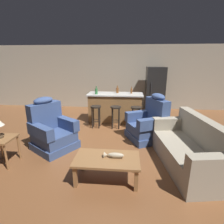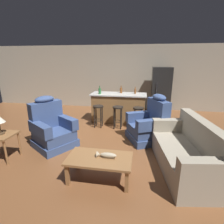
# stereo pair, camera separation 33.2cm
# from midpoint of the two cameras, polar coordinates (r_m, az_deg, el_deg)

# --- Properties ---
(ground_plane) EXTENTS (12.00, 12.00, 0.00)m
(ground_plane) POSITION_cam_midpoint_polar(r_m,az_deg,el_deg) (4.75, -2.22, -8.37)
(ground_plane) COLOR brown
(back_wall) EXTENTS (12.00, 0.05, 2.60)m
(back_wall) POSITION_cam_midpoint_polar(r_m,az_deg,el_deg) (7.45, 0.79, 11.18)
(back_wall) COLOR #A89E89
(back_wall) RESTS_ON ground_plane
(coffee_table) EXTENTS (1.10, 0.60, 0.42)m
(coffee_table) POSITION_cam_midpoint_polar(r_m,az_deg,el_deg) (3.08, -4.88, -15.67)
(coffee_table) COLOR olive
(coffee_table) RESTS_ON ground_plane
(fish_figurine) EXTENTS (0.34, 0.10, 0.10)m
(fish_figurine) POSITION_cam_midpoint_polar(r_m,az_deg,el_deg) (3.03, -2.66, -13.99)
(fish_figurine) COLOR #4C3823
(fish_figurine) RESTS_ON coffee_table
(couch) EXTENTS (1.12, 2.01, 0.94)m
(couch) POSITION_cam_midpoint_polar(r_m,az_deg,el_deg) (3.72, 21.65, -11.23)
(couch) COLOR #9E937F
(couch) RESTS_ON ground_plane
(recliner_near_lamp) EXTENTS (1.16, 1.16, 1.20)m
(recliner_near_lamp) POSITION_cam_midpoint_polar(r_m,az_deg,el_deg) (4.36, -21.15, -5.84)
(recliner_near_lamp) COLOR #384C7A
(recliner_near_lamp) RESTS_ON ground_plane
(recliner_near_island) EXTENTS (1.12, 1.12, 1.20)m
(recliner_near_island) POSITION_cam_midpoint_polar(r_m,az_deg,el_deg) (4.60, 9.93, -3.78)
(recliner_near_island) COLOR #384C7A
(recliner_near_island) RESTS_ON ground_plane
(end_table) EXTENTS (0.48, 0.48, 0.56)m
(end_table) POSITION_cam_midpoint_polar(r_m,az_deg,el_deg) (4.16, -34.37, -8.27)
(end_table) COLOR olive
(end_table) RESTS_ON ground_plane
(kitchen_island) EXTENTS (1.80, 0.70, 0.95)m
(kitchen_island) POSITION_cam_midpoint_polar(r_m,az_deg,el_deg) (5.85, -0.59, 1.48)
(kitchen_island) COLOR olive
(kitchen_island) RESTS_ON ground_plane
(bar_stool_left) EXTENTS (0.32, 0.32, 0.68)m
(bar_stool_left) POSITION_cam_midpoint_polar(r_m,az_deg,el_deg) (5.34, -7.06, -0.22)
(bar_stool_left) COLOR black
(bar_stool_left) RESTS_ON ground_plane
(bar_stool_middle) EXTENTS (0.32, 0.32, 0.68)m
(bar_stool_middle) POSITION_cam_midpoint_polar(r_m,az_deg,el_deg) (5.25, -0.59, -0.39)
(bar_stool_middle) COLOR black
(bar_stool_middle) RESTS_ON ground_plane
(bar_stool_right) EXTENTS (0.32, 0.32, 0.68)m
(bar_stool_right) POSITION_cam_midpoint_polar(r_m,az_deg,el_deg) (5.22, 6.03, -0.56)
(bar_stool_right) COLOR black
(bar_stool_right) RESTS_ON ground_plane
(refrigerator) EXTENTS (0.70, 0.69, 1.76)m
(refrigerator) POSITION_cam_midpoint_polar(r_m,az_deg,el_deg) (6.97, 12.48, 6.93)
(refrigerator) COLOR black
(refrigerator) RESTS_ON ground_plane
(bottle_tall_green) EXTENTS (0.06, 0.06, 0.23)m
(bottle_tall_green) POSITION_cam_midpoint_polar(r_m,az_deg,el_deg) (5.78, 4.73, 6.90)
(bottle_tall_green) COLOR brown
(bottle_tall_green) RESTS_ON kitchen_island
(bottle_short_amber) EXTENTS (0.08, 0.08, 0.24)m
(bottle_short_amber) POSITION_cam_midpoint_polar(r_m,az_deg,el_deg) (5.86, 0.13, 7.15)
(bottle_short_amber) COLOR brown
(bottle_short_amber) RESTS_ON kitchen_island
(bottle_wine_dark) EXTENTS (0.09, 0.09, 0.26)m
(bottle_wine_dark) POSITION_cam_midpoint_polar(r_m,az_deg,el_deg) (5.67, -6.81, 6.77)
(bottle_wine_dark) COLOR #2D6B38
(bottle_wine_dark) RESTS_ON kitchen_island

